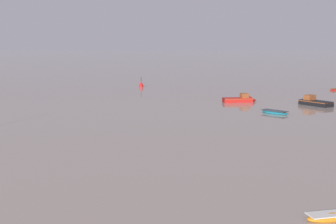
{
  "coord_description": "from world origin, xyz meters",
  "views": [
    {
      "loc": [
        17.29,
        -15.86,
        10.61
      ],
      "look_at": [
        19.31,
        49.57,
        0.66
      ],
      "focal_mm": 52.32,
      "sensor_mm": 36.0,
      "label": 1
    }
  ],
  "objects_px": {
    "rowboat_moored_1": "(336,90)",
    "rowboat_moored_2": "(332,217)",
    "motorboat_moored_1": "(311,103)",
    "rowboat_moored_0": "(275,112)",
    "channel_buoy": "(141,85)",
    "motorboat_moored_0": "(243,100)"
  },
  "relations": [
    {
      "from": "rowboat_moored_0",
      "to": "motorboat_moored_1",
      "type": "relative_size",
      "value": 0.63
    },
    {
      "from": "rowboat_moored_1",
      "to": "channel_buoy",
      "type": "distance_m",
      "value": 40.85
    },
    {
      "from": "rowboat_moored_1",
      "to": "motorboat_moored_1",
      "type": "distance_m",
      "value": 24.64
    },
    {
      "from": "rowboat_moored_0",
      "to": "rowboat_moored_2",
      "type": "distance_m",
      "value": 41.07
    },
    {
      "from": "motorboat_moored_1",
      "to": "channel_buoy",
      "type": "xyz_separation_m",
      "value": [
        -27.84,
        29.66,
        0.11
      ]
    },
    {
      "from": "rowboat_moored_1",
      "to": "channel_buoy",
      "type": "xyz_separation_m",
      "value": [
        -40.01,
        8.23,
        0.32
      ]
    },
    {
      "from": "rowboat_moored_0",
      "to": "rowboat_moored_2",
      "type": "xyz_separation_m",
      "value": [
        -6.62,
        -40.53,
        -0.04
      ]
    },
    {
      "from": "motorboat_moored_1",
      "to": "rowboat_moored_2",
      "type": "xyz_separation_m",
      "value": [
        -14.72,
        -49.51,
        -0.21
      ]
    },
    {
      "from": "rowboat_moored_1",
      "to": "motorboat_moored_1",
      "type": "bearing_deg",
      "value": -144.44
    },
    {
      "from": "rowboat_moored_2",
      "to": "channel_buoy",
      "type": "relative_size",
      "value": 1.49
    },
    {
      "from": "motorboat_moored_1",
      "to": "channel_buoy",
      "type": "height_order",
      "value": "channel_buoy"
    },
    {
      "from": "motorboat_moored_1",
      "to": "channel_buoy",
      "type": "distance_m",
      "value": 40.68
    },
    {
      "from": "motorboat_moored_0",
      "to": "motorboat_moored_1",
      "type": "distance_m",
      "value": 10.98
    },
    {
      "from": "rowboat_moored_0",
      "to": "channel_buoy",
      "type": "xyz_separation_m",
      "value": [
        -19.75,
        38.64,
        0.28
      ]
    },
    {
      "from": "channel_buoy",
      "to": "motorboat_moored_0",
      "type": "bearing_deg",
      "value": -55.79
    },
    {
      "from": "rowboat_moored_1",
      "to": "rowboat_moored_2",
      "type": "relative_size",
      "value": 0.98
    },
    {
      "from": "rowboat_moored_0",
      "to": "motorboat_moored_0",
      "type": "xyz_separation_m",
      "value": [
        -2.2,
        12.82,
        0.15
      ]
    },
    {
      "from": "rowboat_moored_0",
      "to": "channel_buoy",
      "type": "relative_size",
      "value": 1.73
    },
    {
      "from": "rowboat_moored_0",
      "to": "motorboat_moored_0",
      "type": "distance_m",
      "value": 13.01
    },
    {
      "from": "rowboat_moored_0",
      "to": "channel_buoy",
      "type": "height_order",
      "value": "channel_buoy"
    },
    {
      "from": "rowboat_moored_0",
      "to": "motorboat_moored_0",
      "type": "relative_size",
      "value": 0.68
    },
    {
      "from": "motorboat_moored_1",
      "to": "rowboat_moored_0",
      "type": "bearing_deg",
      "value": 105.16
    }
  ]
}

